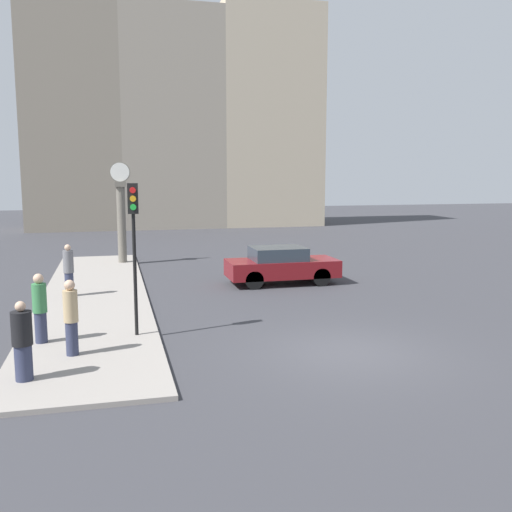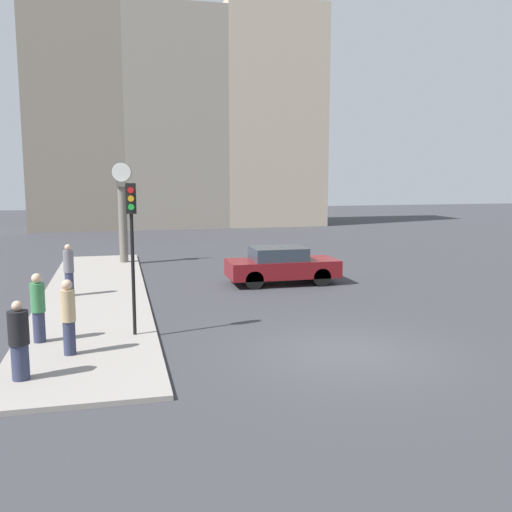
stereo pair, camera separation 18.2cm
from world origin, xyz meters
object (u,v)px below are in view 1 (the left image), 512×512
Objects in this scene: traffic_light_near at (134,228)px; pedestrian_black_jacket at (22,342)px; sedan_car at (281,265)px; pedestrian_grey_jacket at (69,270)px; street_clock at (121,215)px; pedestrian_tan_coat at (71,317)px; pedestrian_green_hoodie at (40,308)px.

traffic_light_near is 4.14m from pedestrian_black_jacket.
pedestrian_grey_jacket reaches higher than sedan_car.
traffic_light_near is at bearing -132.71° from sedan_car.
traffic_light_near is 2.39× the size of pedestrian_black_jacket.
traffic_light_near is 0.83× the size of street_clock.
pedestrian_black_jacket is at bearing -130.06° from traffic_light_near.
pedestrian_tan_coat is (-7.27, -7.58, 0.26)m from sedan_car.
pedestrian_black_jacket is at bearing -90.75° from pedestrian_green_hoodie.
sedan_car is 8.77m from traffic_light_near.
pedestrian_green_hoodie is (-2.22, -12.82, -1.34)m from street_clock.
traffic_light_near is 6.04m from pedestrian_grey_jacket.
pedestrian_tan_coat is (0.84, 1.45, 0.09)m from pedestrian_black_jacket.
pedestrian_green_hoodie is at bearing -141.74° from sedan_car.
sedan_car is 1.09× the size of traffic_light_near.
pedestrian_tan_coat is (-1.42, -14.03, -1.32)m from street_clock.
pedestrian_tan_coat reaches higher than pedestrian_black_jacket.
pedestrian_green_hoodie is (-0.80, 1.22, -0.02)m from pedestrian_tan_coat.
sedan_car is 2.40× the size of pedestrian_grey_jacket.
pedestrian_tan_coat is at bearing -95.76° from street_clock.
pedestrian_green_hoodie is at bearing -93.18° from pedestrian_grey_jacket.
sedan_car is 8.85m from street_clock.
pedestrian_tan_coat is (-1.50, -1.34, -1.89)m from traffic_light_near.
traffic_light_near reaches higher than pedestrian_grey_jacket.
pedestrian_tan_coat is (0.50, -6.72, 0.00)m from pedestrian_grey_jacket.
traffic_light_near is at bearing -69.61° from pedestrian_grey_jacket.
pedestrian_grey_jacket is 1.03× the size of pedestrian_green_hoodie.
pedestrian_grey_jacket is at bearing 86.82° from pedestrian_green_hoodie.
street_clock is at bearing 81.72° from pedestrian_black_jacket.
pedestrian_tan_coat is at bearing 59.98° from pedestrian_black_jacket.
traffic_light_near reaches higher than pedestrian_green_hoodie.
street_clock reaches higher than pedestrian_grey_jacket.
pedestrian_grey_jacket is at bearing 87.61° from pedestrian_black_jacket.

